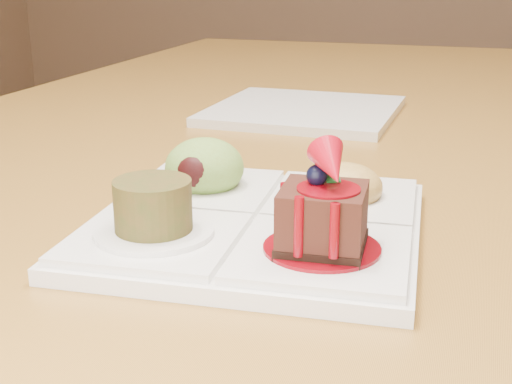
% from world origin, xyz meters
% --- Properties ---
extents(dining_table, '(1.00, 1.80, 0.75)m').
position_xyz_m(dining_table, '(0.00, 0.00, 0.68)').
color(dining_table, olive).
rests_on(dining_table, ground).
extents(sampler_plate, '(0.26, 0.26, 0.10)m').
position_xyz_m(sampler_plate, '(0.05, -0.42, 0.77)').
color(sampler_plate, silver).
rests_on(sampler_plate, dining_table).
extents(second_plate, '(0.25, 0.25, 0.01)m').
position_xyz_m(second_plate, '(-0.02, 0.02, 0.76)').
color(second_plate, silver).
rests_on(second_plate, dining_table).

